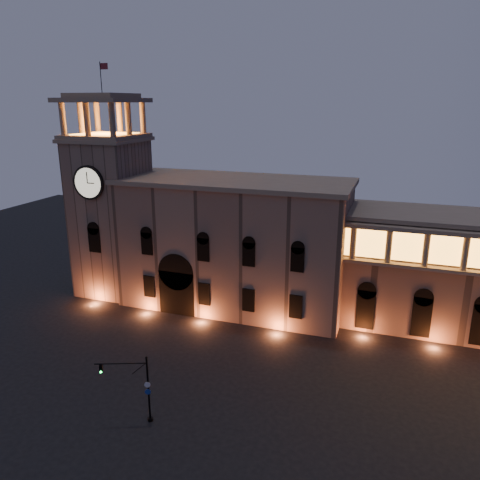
# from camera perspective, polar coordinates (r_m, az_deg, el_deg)

# --- Properties ---
(ground) EXTENTS (160.00, 160.00, 0.00)m
(ground) POSITION_cam_1_polar(r_m,az_deg,el_deg) (48.29, -7.50, -18.07)
(ground) COLOR black
(ground) RESTS_ON ground
(government_building) EXTENTS (30.80, 12.80, 17.60)m
(government_building) POSITION_cam_1_polar(r_m,az_deg,el_deg) (63.57, -0.76, -0.44)
(government_building) COLOR #7D6352
(government_building) RESTS_ON ground
(clock_tower) EXTENTS (9.80, 9.80, 32.40)m
(clock_tower) POSITION_cam_1_polar(r_m,az_deg,el_deg) (70.03, -15.42, 3.71)
(clock_tower) COLOR #7D6352
(clock_tower) RESTS_ON ground
(traffic_light) EXTENTS (4.44, 1.88, 6.45)m
(traffic_light) POSITION_cam_1_polar(r_m,az_deg,el_deg) (43.57, -12.19, -17.19)
(traffic_light) COLOR black
(traffic_light) RESTS_ON ground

